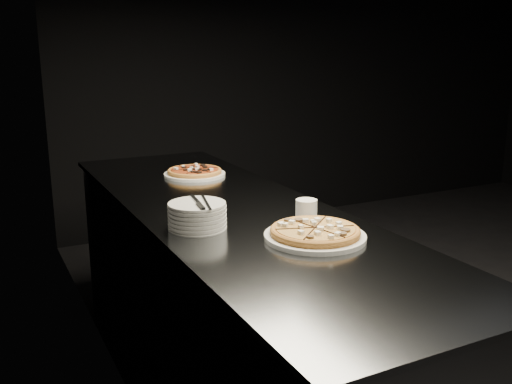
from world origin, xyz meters
name	(u,v)px	position (x,y,z in m)	size (l,w,h in m)	color
wall_left	(132,88)	(-2.50, 0.00, 1.40)	(0.02, 5.00, 2.80)	black
wall_back	(327,63)	(0.00, 2.50, 1.40)	(5.00, 0.02, 2.80)	black
counter	(231,313)	(-2.13, 0.00, 0.46)	(0.74, 2.44, 0.92)	slate
pizza_mushroom	(315,233)	(-2.04, -0.48, 0.94)	(0.38, 0.38, 0.04)	silver
pizza_tomato	(195,172)	(-2.05, 0.60, 0.94)	(0.31, 0.31, 0.04)	silver
plate_stack	(197,215)	(-2.34, -0.19, 0.97)	(0.20, 0.20, 0.09)	silver
cutlery	(201,203)	(-2.33, -0.21, 1.01)	(0.10, 0.21, 0.01)	silver
ramekin	(306,208)	(-1.94, -0.27, 0.96)	(0.08, 0.08, 0.07)	silver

